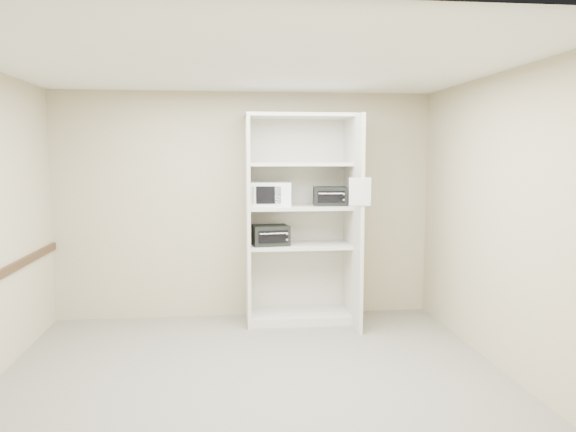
{
  "coord_description": "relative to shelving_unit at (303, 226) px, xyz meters",
  "views": [
    {
      "loc": [
        -0.23,
        -4.74,
        1.94
      ],
      "look_at": [
        0.45,
        1.34,
        1.29
      ],
      "focal_mm": 35.0,
      "sensor_mm": 36.0,
      "label": 1
    }
  ],
  "objects": [
    {
      "name": "microwave",
      "position": [
        -0.37,
        0.0,
        0.38
      ],
      "size": [
        0.49,
        0.39,
        0.27
      ],
      "primitive_type": "cube",
      "rotation": [
        0.0,
        0.0,
        -0.11
      ],
      "color": "white",
      "rests_on": "shelving_unit"
    },
    {
      "name": "wall_right",
      "position": [
        1.58,
        -1.7,
        0.22
      ],
      "size": [
        0.02,
        4.0,
        2.7
      ],
      "primitive_type": "cube",
      "color": "tan",
      "rests_on": "ground"
    },
    {
      "name": "toaster_oven_lower",
      "position": [
        -0.39,
        -0.06,
        -0.1
      ],
      "size": [
        0.45,
        0.36,
        0.23
      ],
      "primitive_type": "cube",
      "rotation": [
        0.0,
        0.0,
        0.14
      ],
      "color": "black",
      "rests_on": "shelving_unit"
    },
    {
      "name": "toaster_oven_upper",
      "position": [
        0.31,
        -0.03,
        0.35
      ],
      "size": [
        0.4,
        0.31,
        0.22
      ],
      "primitive_type": "cube",
      "rotation": [
        0.0,
        0.0,
        -0.08
      ],
      "color": "black",
      "rests_on": "shelving_unit"
    },
    {
      "name": "floor",
      "position": [
        -0.67,
        -1.7,
        -1.13
      ],
      "size": [
        4.5,
        4.0,
        0.01
      ],
      "primitive_type": "cube",
      "color": "slate",
      "rests_on": "ground"
    },
    {
      "name": "wall_front",
      "position": [
        -0.67,
        -3.7,
        0.22
      ],
      "size": [
        4.5,
        0.02,
        2.7
      ],
      "primitive_type": "cube",
      "color": "tan",
      "rests_on": "ground"
    },
    {
      "name": "paper_sign",
      "position": [
        0.52,
        -0.63,
        0.44
      ],
      "size": [
        0.23,
        0.03,
        0.29
      ],
      "primitive_type": "cube",
      "rotation": [
        0.0,
        0.0,
        -0.09
      ],
      "color": "white",
      "rests_on": "shelving_unit"
    },
    {
      "name": "ceiling",
      "position": [
        -0.67,
        -1.7,
        1.57
      ],
      "size": [
        4.5,
        4.0,
        0.01
      ],
      "primitive_type": "cube",
      "color": "white"
    },
    {
      "name": "wall_back",
      "position": [
        -0.67,
        0.3,
        0.22
      ],
      "size": [
        4.5,
        0.02,
        2.7
      ],
      "primitive_type": "cube",
      "color": "tan",
      "rests_on": "ground"
    },
    {
      "name": "shelving_unit",
      "position": [
        0.0,
        0.0,
        0.0
      ],
      "size": [
        1.24,
        0.92,
        2.42
      ],
      "color": "silver",
      "rests_on": "floor"
    }
  ]
}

